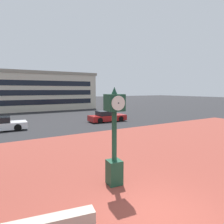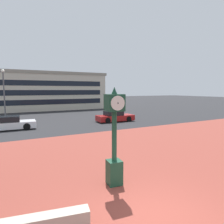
{
  "view_description": "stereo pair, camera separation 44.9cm",
  "coord_description": "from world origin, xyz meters",
  "px_view_note": "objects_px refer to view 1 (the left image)",
  "views": [
    {
      "loc": [
        -4.07,
        -4.09,
        3.76
      ],
      "look_at": [
        -0.09,
        2.48,
        2.91
      ],
      "focal_mm": 32.11,
      "sensor_mm": 36.0,
      "label": 1
    },
    {
      "loc": [
        -3.68,
        -4.32,
        3.76
      ],
      "look_at": [
        -0.09,
        2.48,
        2.91
      ],
      "focal_mm": 32.11,
      "sensor_mm": 36.0,
      "label": 2
    }
  ],
  "objects_px": {
    "street_clock": "(114,137)",
    "car_street_near": "(107,117)",
    "civic_building": "(29,91)",
    "car_street_mid": "(0,125)"
  },
  "relations": [
    {
      "from": "street_clock",
      "to": "car_street_near",
      "type": "xyz_separation_m",
      "value": [
        7.73,
        14.1,
        -1.35
      ]
    },
    {
      "from": "civic_building",
      "to": "car_street_mid",
      "type": "bearing_deg",
      "value": -105.33
    },
    {
      "from": "car_street_mid",
      "to": "civic_building",
      "type": "xyz_separation_m",
      "value": [
        5.84,
        21.31,
        2.98
      ]
    },
    {
      "from": "car_street_near",
      "to": "civic_building",
      "type": "height_order",
      "value": "civic_building"
    },
    {
      "from": "street_clock",
      "to": "car_street_mid",
      "type": "distance_m",
      "value": 14.87
    },
    {
      "from": "street_clock",
      "to": "car_street_mid",
      "type": "height_order",
      "value": "street_clock"
    },
    {
      "from": "street_clock",
      "to": "car_street_near",
      "type": "height_order",
      "value": "street_clock"
    },
    {
      "from": "car_street_near",
      "to": "car_street_mid",
      "type": "distance_m",
      "value": 11.2
    },
    {
      "from": "car_street_mid",
      "to": "civic_building",
      "type": "height_order",
      "value": "civic_building"
    },
    {
      "from": "car_street_mid",
      "to": "street_clock",
      "type": "bearing_deg",
      "value": 16.56
    }
  ]
}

